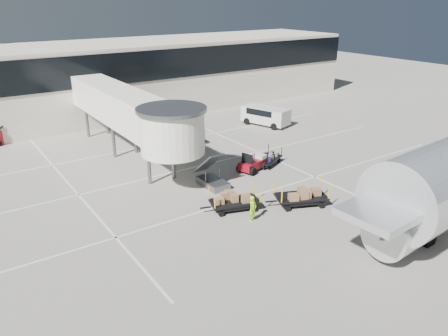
{
  "coord_description": "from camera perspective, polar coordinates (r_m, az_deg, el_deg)",
  "views": [
    {
      "loc": [
        -17.17,
        -19.58,
        12.97
      ],
      "look_at": [
        -1.55,
        3.33,
        2.0
      ],
      "focal_mm": 35.0,
      "sensor_mm": 36.0,
      "label": 1
    }
  ],
  "objects": [
    {
      "name": "ground_worker",
      "position": [
        26.84,
        3.76,
        -5.32
      ],
      "size": [
        0.72,
        0.6,
        1.69
      ],
      "primitive_type": "imported",
      "rotation": [
        0.0,
        0.0,
        0.37
      ],
      "color": "#97EB18",
      "rests_on": "ground"
    },
    {
      "name": "suitcase_cart",
      "position": [
        35.98,
        5.77,
        1.15
      ],
      "size": [
        3.35,
        2.35,
        1.31
      ],
      "rotation": [
        0.0,
        0.0,
        0.42
      ],
      "color": "black",
      "rests_on": "ground"
    },
    {
      "name": "box_cart_far",
      "position": [
        28.35,
        1.38,
        -4.41
      ],
      "size": [
        3.94,
        2.44,
        1.52
      ],
      "rotation": [
        0.0,
        0.0,
        -0.31
      ],
      "color": "black",
      "rests_on": "ground"
    },
    {
      "name": "terminal",
      "position": [
        53.04,
        -15.61,
        11.19
      ],
      "size": [
        64.0,
        12.11,
        15.2
      ],
      "color": "#EFE4CD",
      "rests_on": "ground"
    },
    {
      "name": "lane_markings",
      "position": [
        35.73,
        -4.26,
        0.25
      ],
      "size": [
        40.0,
        30.0,
        0.02
      ],
      "color": "silver",
      "rests_on": "ground"
    },
    {
      "name": "jet_bridge",
      "position": [
        35.55,
        -11.5,
        7.01
      ],
      "size": [
        5.7,
        20.4,
        6.03
      ],
      "color": "white",
      "rests_on": "ground"
    },
    {
      "name": "baggage_tug",
      "position": [
        34.64,
        3.79,
        0.59
      ],
      "size": [
        2.68,
        2.15,
        1.6
      ],
      "rotation": [
        0.0,
        0.0,
        0.3
      ],
      "color": "maroon",
      "rests_on": "ground"
    },
    {
      "name": "box_cart_near",
      "position": [
        29.31,
        10.19,
        -3.73
      ],
      "size": [
        4.12,
        2.84,
        1.61
      ],
      "rotation": [
        0.0,
        0.0,
        -0.4
      ],
      "color": "black",
      "rests_on": "ground"
    },
    {
      "name": "ground",
      "position": [
        29.09,
        6.25,
        -5.03
      ],
      "size": [
        140.0,
        140.0,
        0.0
      ],
      "primitive_type": "plane",
      "color": "#A6A195",
      "rests_on": "ground"
    },
    {
      "name": "minivan",
      "position": [
        47.18,
        5.3,
        7.0
      ],
      "size": [
        3.55,
        5.49,
        1.93
      ],
      "rotation": [
        0.0,
        0.0,
        0.32
      ],
      "color": "silver",
      "rests_on": "ground"
    }
  ]
}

